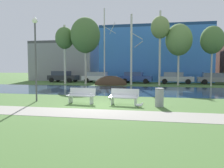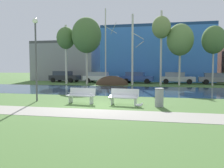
# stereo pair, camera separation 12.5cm
# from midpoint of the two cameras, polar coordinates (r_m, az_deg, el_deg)

# --- Properties ---
(ground_plane) EXTENTS (120.00, 120.00, 0.00)m
(ground_plane) POSITION_cam_midpoint_polar(r_m,az_deg,el_deg) (22.13, 3.14, -1.24)
(ground_plane) COLOR #476B33
(paved_path_strip) EXTENTS (60.00, 2.04, 0.01)m
(paved_path_strip) POSITION_cam_midpoint_polar(r_m,az_deg,el_deg) (10.54, -6.29, -7.11)
(paved_path_strip) COLOR gray
(paved_path_strip) RESTS_ON ground
(river_band) EXTENTS (80.00, 8.78, 0.01)m
(river_band) POSITION_cam_midpoint_polar(r_m,az_deg,el_deg) (20.94, 2.67, -1.53)
(river_band) COLOR #284256
(river_band) RESTS_ON ground
(soil_mound) EXTENTS (3.87, 2.60, 2.12)m
(soil_mound) POSITION_cam_midpoint_polar(r_m,az_deg,el_deg) (27.33, -0.45, -0.22)
(soil_mound) COLOR #423021
(soil_mound) RESTS_ON ground
(bench_left) EXTENTS (1.66, 0.75, 0.87)m
(bench_left) POSITION_cam_midpoint_polar(r_m,az_deg,el_deg) (13.36, -7.81, -2.73)
(bench_left) COLOR silver
(bench_left) RESTS_ON ground
(bench_right) EXTENTS (1.66, 0.75, 0.87)m
(bench_right) POSITION_cam_midpoint_polar(r_m,az_deg,el_deg) (12.77, 2.69, -3.01)
(bench_right) COLOR silver
(bench_right) RESTS_ON ground
(trash_bin) EXTENTS (0.47, 0.47, 0.97)m
(trash_bin) POSITION_cam_midpoint_polar(r_m,az_deg,el_deg) (12.36, 11.24, -3.16)
(trash_bin) COLOR gray
(trash_bin) RESTS_ON ground
(seagull) EXTENTS (0.43, 0.16, 0.26)m
(seagull) POSITION_cam_midpoint_polar(r_m,az_deg,el_deg) (11.98, 6.49, -5.15)
(seagull) COLOR white
(seagull) RESTS_ON ground
(streetlamp) EXTENTS (0.32, 0.32, 4.98)m
(streetlamp) POSITION_cam_midpoint_polar(r_m,az_deg,el_deg) (14.80, -18.49, 8.96)
(streetlamp) COLOR #4C4C51
(streetlamp) RESTS_ON ground
(birch_far_left) EXTENTS (2.24, 2.24, 7.25)m
(birch_far_left) POSITION_cam_midpoint_polar(r_m,az_deg,el_deg) (29.61, -11.67, 10.85)
(birch_far_left) COLOR beige
(birch_far_left) RESTS_ON ground
(birch_left) EXTENTS (3.50, 3.50, 7.97)m
(birch_left) POSITION_cam_midpoint_polar(r_m,az_deg,el_deg) (28.37, -6.66, 11.73)
(birch_left) COLOR #BCB7A8
(birch_left) RESTS_ON ground
(birch_center_left) EXTENTS (1.48, 2.70, 9.03)m
(birch_center_left) POSITION_cam_midpoint_polar(r_m,az_deg,el_deg) (28.13, -1.93, 9.33)
(birch_center_left) COLOR beige
(birch_center_left) RESTS_ON ground
(birch_center) EXTENTS (1.43, 2.62, 8.13)m
(birch_center) POSITION_cam_midpoint_polar(r_m,az_deg,el_deg) (27.15, 4.70, 8.45)
(birch_center) COLOR beige
(birch_center) RESTS_ON ground
(birch_center_right) EXTENTS (2.09, 2.09, 8.38)m
(birch_center_right) POSITION_cam_midpoint_polar(r_m,az_deg,el_deg) (27.39, 11.58, 13.24)
(birch_center_right) COLOR beige
(birch_center_right) RESTS_ON ground
(birch_right) EXTENTS (2.99, 2.99, 6.96)m
(birch_right) POSITION_cam_midpoint_polar(r_m,az_deg,el_deg) (27.83, 15.92, 10.33)
(birch_right) COLOR beige
(birch_right) RESTS_ON ground
(birch_far_right) EXTENTS (2.49, 2.49, 6.49)m
(birch_far_right) POSITION_cam_midpoint_polar(r_m,az_deg,el_deg) (27.52, 23.23, 9.86)
(birch_far_right) COLOR #BCB7A8
(birch_far_right) RESTS_ON ground
(parked_van_nearest_dark) EXTENTS (4.23, 2.32, 1.54)m
(parked_van_nearest_dark) POSITION_cam_midpoint_polar(r_m,az_deg,el_deg) (33.36, -12.05, 1.84)
(parked_van_nearest_dark) COLOR #282B30
(parked_van_nearest_dark) RESTS_ON ground
(parked_sedan_second_white) EXTENTS (4.74, 2.22, 1.45)m
(parked_sedan_second_white) POSITION_cam_midpoint_polar(r_m,az_deg,el_deg) (31.65, -3.38, 1.75)
(parked_sedan_second_white) COLOR silver
(parked_sedan_second_white) RESTS_ON ground
(parked_hatch_third_blue) EXTENTS (4.19, 2.22, 1.46)m
(parked_hatch_third_blue) POSITION_cam_midpoint_polar(r_m,az_deg,el_deg) (30.66, 5.69, 1.66)
(parked_hatch_third_blue) COLOR #2D4793
(parked_hatch_third_blue) RESTS_ON ground
(parked_wagon_fourth_silver) EXTENTS (4.33, 2.21, 1.45)m
(parked_wagon_fourth_silver) POSITION_cam_midpoint_polar(r_m,az_deg,el_deg) (30.54, 15.17, 1.52)
(parked_wagon_fourth_silver) COLOR #B2B5BC
(parked_wagon_fourth_silver) RESTS_ON ground
(parked_suv_fifth_grey) EXTENTS (4.88, 2.32, 1.39)m
(parked_suv_fifth_grey) POSITION_cam_midpoint_polar(r_m,az_deg,el_deg) (31.11, 24.16, 1.32)
(parked_suv_fifth_grey) COLOR slate
(parked_suv_fifth_grey) RESTS_ON ground
(building_grey_warehouse) EXTENTS (10.02, 7.18, 6.15)m
(building_grey_warehouse) POSITION_cam_midpoint_polar(r_m,az_deg,el_deg) (39.56, -11.01, 5.48)
(building_grey_warehouse) COLOR gray
(building_grey_warehouse) RESTS_ON ground
(building_blue_store) EXTENTS (15.86, 9.31, 8.11)m
(building_blue_store) POSITION_cam_midpoint_polar(r_m,az_deg,el_deg) (37.51, 10.42, 7.07)
(building_blue_store) COLOR #3870C6
(building_blue_store) RESTS_ON ground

